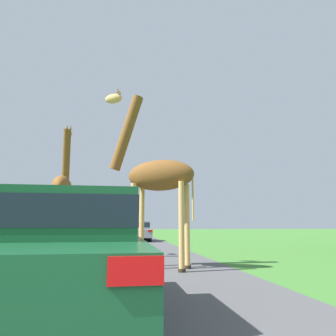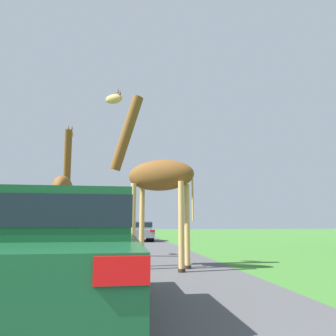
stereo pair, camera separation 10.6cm
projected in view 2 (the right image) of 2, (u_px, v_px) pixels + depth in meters
road at (121, 237)px, 28.88m from camera, size 6.60×120.00×0.00m
giraffe_near_road at (155, 173)px, 8.44m from camera, size 2.73×1.64×5.31m
giraffe_companion at (63, 194)px, 9.74m from camera, size 0.96×2.99×4.92m
car_lead_maroon at (63, 252)px, 3.80m from camera, size 1.86×4.42×1.55m
car_queue_right at (140, 230)px, 21.90m from camera, size 1.77×4.12×1.40m
car_queue_left at (92, 230)px, 25.51m from camera, size 1.84×4.02×1.40m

